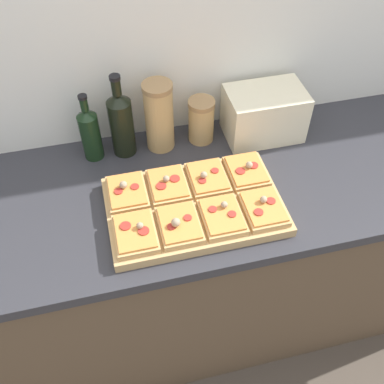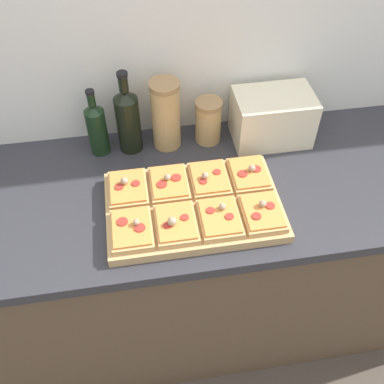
{
  "view_description": "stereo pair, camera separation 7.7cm",
  "coord_description": "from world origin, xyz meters",
  "px_view_note": "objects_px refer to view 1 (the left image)",
  "views": [
    {
      "loc": [
        -0.27,
        -0.69,
        2.0
      ],
      "look_at": [
        -0.04,
        0.25,
        0.95
      ],
      "focal_mm": 42.0,
      "sensor_mm": 36.0,
      "label": 1
    },
    {
      "loc": [
        -0.2,
        -0.7,
        2.0
      ],
      "look_at": [
        -0.04,
        0.25,
        0.95
      ],
      "focal_mm": 42.0,
      "sensor_mm": 36.0,
      "label": 2
    }
  ],
  "objects_px": {
    "grain_jar_tall": "(159,116)",
    "grain_jar_short": "(201,120)",
    "olive_oil_bottle": "(90,133)",
    "wine_bottle": "(121,123)",
    "cutting_board": "(194,206)",
    "toaster_oven": "(264,114)"
  },
  "relations": [
    {
      "from": "grain_jar_tall",
      "to": "grain_jar_short",
      "type": "relative_size",
      "value": 1.55
    },
    {
      "from": "olive_oil_bottle",
      "to": "wine_bottle",
      "type": "xyz_separation_m",
      "value": [
        0.11,
        0.0,
        0.02
      ]
    },
    {
      "from": "grain_jar_tall",
      "to": "grain_jar_short",
      "type": "bearing_deg",
      "value": 0.0
    },
    {
      "from": "cutting_board",
      "to": "olive_oil_bottle",
      "type": "bearing_deg",
      "value": 130.58
    },
    {
      "from": "olive_oil_bottle",
      "to": "wine_bottle",
      "type": "height_order",
      "value": "wine_bottle"
    },
    {
      "from": "toaster_oven",
      "to": "cutting_board",
      "type": "bearing_deg",
      "value": -137.73
    },
    {
      "from": "cutting_board",
      "to": "toaster_oven",
      "type": "relative_size",
      "value": 1.83
    },
    {
      "from": "grain_jar_tall",
      "to": "toaster_oven",
      "type": "bearing_deg",
      "value": -3.91
    },
    {
      "from": "toaster_oven",
      "to": "grain_jar_short",
      "type": "bearing_deg",
      "value": 173.52
    },
    {
      "from": "grain_jar_short",
      "to": "toaster_oven",
      "type": "bearing_deg",
      "value": -6.48
    },
    {
      "from": "cutting_board",
      "to": "olive_oil_bottle",
      "type": "xyz_separation_m",
      "value": [
        -0.29,
        0.33,
        0.09
      ]
    },
    {
      "from": "wine_bottle",
      "to": "grain_jar_short",
      "type": "height_order",
      "value": "wine_bottle"
    },
    {
      "from": "wine_bottle",
      "to": "grain_jar_short",
      "type": "xyz_separation_m",
      "value": [
        0.28,
        0.0,
        -0.04
      ]
    },
    {
      "from": "cutting_board",
      "to": "grain_jar_tall",
      "type": "bearing_deg",
      "value": 97.44
    },
    {
      "from": "wine_bottle",
      "to": "grain_jar_short",
      "type": "distance_m",
      "value": 0.29
    },
    {
      "from": "olive_oil_bottle",
      "to": "grain_jar_short",
      "type": "relative_size",
      "value": 1.53
    },
    {
      "from": "olive_oil_bottle",
      "to": "toaster_oven",
      "type": "bearing_deg",
      "value": -2.39
    },
    {
      "from": "cutting_board",
      "to": "toaster_oven",
      "type": "distance_m",
      "value": 0.46
    },
    {
      "from": "cutting_board",
      "to": "wine_bottle",
      "type": "distance_m",
      "value": 0.39
    },
    {
      "from": "grain_jar_short",
      "to": "cutting_board",
      "type": "bearing_deg",
      "value": -108.01
    },
    {
      "from": "grain_jar_short",
      "to": "grain_jar_tall",
      "type": "bearing_deg",
      "value": 180.0
    },
    {
      "from": "wine_bottle",
      "to": "grain_jar_tall",
      "type": "distance_m",
      "value": 0.13
    }
  ]
}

